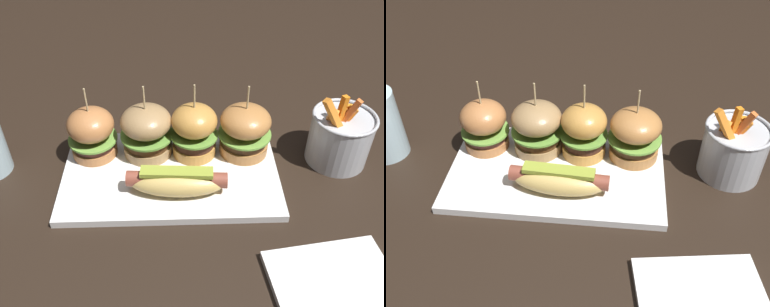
# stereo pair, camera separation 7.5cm
# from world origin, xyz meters

# --- Properties ---
(ground_plane) EXTENTS (3.00, 3.00, 0.00)m
(ground_plane) POSITION_xyz_m (0.00, 0.00, 0.00)
(ground_plane) COLOR black
(platter_main) EXTENTS (0.38, 0.23, 0.01)m
(platter_main) POSITION_xyz_m (0.00, 0.00, 0.01)
(platter_main) COLOR white
(platter_main) RESTS_ON ground
(hot_dog) EXTENTS (0.17, 0.07, 0.05)m
(hot_dog) POSITION_xyz_m (0.01, -0.05, 0.04)
(hot_dog) COLOR tan
(hot_dog) RESTS_ON platter_main
(slider_far_left) EXTENTS (0.09, 0.09, 0.14)m
(slider_far_left) POSITION_xyz_m (-0.14, 0.05, 0.06)
(slider_far_left) COLOR #B26F3D
(slider_far_left) RESTS_ON platter_main
(slider_center_left) EXTENTS (0.10, 0.10, 0.14)m
(slider_center_left) POSITION_xyz_m (-0.04, 0.05, 0.06)
(slider_center_left) COLOR #9E794D
(slider_center_left) RESTS_ON platter_main
(slider_center_right) EXTENTS (0.09, 0.09, 0.15)m
(slider_center_right) POSITION_xyz_m (0.04, 0.05, 0.07)
(slider_center_right) COLOR #BF843B
(slider_center_right) RESTS_ON platter_main
(slider_far_right) EXTENTS (0.10, 0.10, 0.14)m
(slider_far_right) POSITION_xyz_m (0.14, 0.05, 0.06)
(slider_far_right) COLOR #B0733C
(slider_far_right) RESTS_ON platter_main
(fries_bucket) EXTENTS (0.11, 0.11, 0.15)m
(fries_bucket) POSITION_xyz_m (0.31, 0.04, 0.05)
(fries_bucket) COLOR #B7BABF
(fries_bucket) RESTS_ON ground
(side_plate) EXTENTS (0.20, 0.20, 0.01)m
(side_plate) POSITION_xyz_m (0.23, -0.25, 0.01)
(side_plate) COLOR white
(side_plate) RESTS_ON ground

